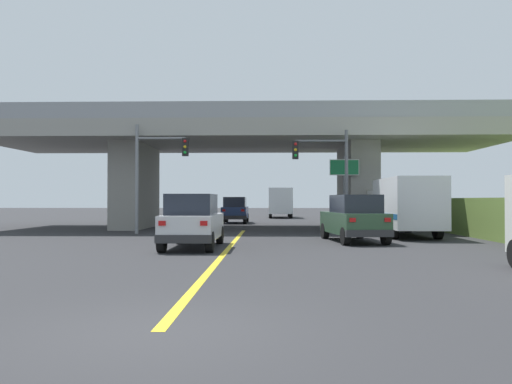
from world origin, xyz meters
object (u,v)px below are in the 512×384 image
at_px(suv_lead, 193,221).
at_px(sedan_oncoming, 235,210).
at_px(suv_crossing, 354,218).
at_px(traffic_signal_farside, 154,165).
at_px(highway_sign, 344,176).
at_px(box_truck, 404,205).
at_px(traffic_signal_nearside, 328,167).
at_px(semi_truck_distant, 280,202).

height_order(suv_lead, sedan_oncoming, same).
height_order(suv_crossing, traffic_signal_farside, traffic_signal_farside).
bearing_deg(highway_sign, box_truck, -55.52).
distance_m(traffic_signal_nearside, semi_truck_distant, 24.95).
xyz_separation_m(sedan_oncoming, traffic_signal_farside, (-3.52, -12.57, 2.66)).
distance_m(traffic_signal_farside, semi_truck_distant, 25.79).
bearing_deg(suv_crossing, suv_lead, -162.25).
relative_size(box_truck, traffic_signal_farside, 1.25).
height_order(traffic_signal_farside, highway_sign, traffic_signal_farside).
distance_m(box_truck, highway_sign, 4.60).
height_order(traffic_signal_farside, semi_truck_distant, traffic_signal_farside).
height_order(traffic_signal_nearside, traffic_signal_farside, traffic_signal_farside).
xyz_separation_m(traffic_signal_nearside, traffic_signal_farside, (-9.27, 0.14, 0.15)).
distance_m(suv_crossing, box_truck, 4.75).
xyz_separation_m(suv_lead, traffic_signal_farside, (-3.32, 7.98, 2.66)).
bearing_deg(box_truck, sedan_oncoming, 123.88).
xyz_separation_m(suv_lead, box_truck, (9.58, 6.58, 0.52)).
bearing_deg(semi_truck_distant, box_truck, -77.81).
distance_m(suv_crossing, traffic_signal_nearside, 5.48).
relative_size(highway_sign, semi_truck_distant, 0.65).
bearing_deg(suv_crossing, semi_truck_distant, 87.95).
distance_m(sedan_oncoming, semi_truck_distant, 12.67).
height_order(suv_lead, semi_truck_distant, semi_truck_distant).
distance_m(traffic_signal_nearside, traffic_signal_farside, 9.27).
height_order(suv_lead, traffic_signal_farside, traffic_signal_farside).
xyz_separation_m(traffic_signal_farside, semi_truck_distant, (7.26, 24.66, -2.10)).
bearing_deg(sedan_oncoming, box_truck, -56.12).
xyz_separation_m(suv_lead, sedan_oncoming, (0.20, 20.54, -0.00)).
bearing_deg(semi_truck_distant, traffic_signal_farside, -106.42).
height_order(suv_crossing, sedan_oncoming, same).
bearing_deg(traffic_signal_nearside, traffic_signal_farside, 179.15).
xyz_separation_m(box_truck, traffic_signal_farside, (-12.89, 1.40, 2.14)).
bearing_deg(suv_crossing, box_truck, 42.43).
bearing_deg(suv_lead, sedan_oncoming, 89.45).
height_order(box_truck, sedan_oncoming, box_truck).
xyz_separation_m(sedan_oncoming, traffic_signal_nearside, (5.75, -12.70, 2.51)).
distance_m(suv_lead, sedan_oncoming, 20.54).
distance_m(box_truck, semi_truck_distant, 26.66).
bearing_deg(suv_crossing, sedan_oncoming, 102.78).
bearing_deg(traffic_signal_farside, suv_lead, -67.42).
height_order(box_truck, semi_truck_distant, semi_truck_distant).
relative_size(sedan_oncoming, traffic_signal_nearside, 0.81).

